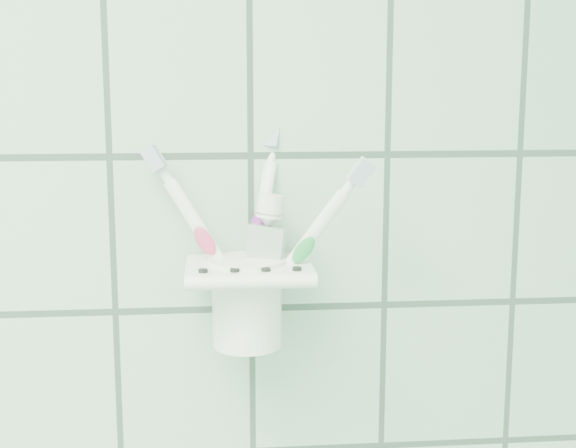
{
  "coord_description": "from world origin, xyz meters",
  "views": [
    {
      "loc": [
        0.61,
        0.46,
        1.46
      ],
      "look_at": [
        0.67,
        1.1,
        1.35
      ],
      "focal_mm": 50.0,
      "sensor_mm": 36.0,
      "label": 1
    }
  ],
  "objects_px": {
    "toothbrush_pink": "(265,227)",
    "toothpaste_tube": "(255,255)",
    "holder_bracket": "(249,272)",
    "cup": "(247,298)",
    "toothbrush_blue": "(239,228)",
    "toothbrush_orange": "(237,228)"
  },
  "relations": [
    {
      "from": "toothbrush_blue",
      "to": "toothbrush_orange",
      "type": "relative_size",
      "value": 1.05
    },
    {
      "from": "cup",
      "to": "toothbrush_orange",
      "type": "bearing_deg",
      "value": 171.53
    },
    {
      "from": "holder_bracket",
      "to": "toothbrush_blue",
      "type": "relative_size",
      "value": 0.56
    },
    {
      "from": "toothbrush_pink",
      "to": "toothbrush_blue",
      "type": "distance_m",
      "value": 0.02
    },
    {
      "from": "toothbrush_pink",
      "to": "toothpaste_tube",
      "type": "height_order",
      "value": "toothbrush_pink"
    },
    {
      "from": "toothbrush_pink",
      "to": "toothbrush_orange",
      "type": "height_order",
      "value": "toothbrush_pink"
    },
    {
      "from": "toothbrush_pink",
      "to": "toothpaste_tube",
      "type": "bearing_deg",
      "value": 156.19
    },
    {
      "from": "cup",
      "to": "toothbrush_blue",
      "type": "relative_size",
      "value": 0.41
    },
    {
      "from": "holder_bracket",
      "to": "toothpaste_tube",
      "type": "distance_m",
      "value": 0.02
    },
    {
      "from": "holder_bracket",
      "to": "cup",
      "type": "xyz_separation_m",
      "value": [
        -0.0,
        0.0,
        -0.02
      ]
    },
    {
      "from": "toothbrush_orange",
      "to": "toothpaste_tube",
      "type": "bearing_deg",
      "value": 2.0
    },
    {
      "from": "toothbrush_pink",
      "to": "toothbrush_blue",
      "type": "bearing_deg",
      "value": -157.09
    },
    {
      "from": "toothbrush_pink",
      "to": "toothpaste_tube",
      "type": "relative_size",
      "value": 1.45
    },
    {
      "from": "holder_bracket",
      "to": "toothbrush_pink",
      "type": "distance_m",
      "value": 0.04
    },
    {
      "from": "cup",
      "to": "toothbrush_blue",
      "type": "distance_m",
      "value": 0.07
    },
    {
      "from": "toothpaste_tube",
      "to": "toothbrush_orange",
      "type": "bearing_deg",
      "value": -151.69
    },
    {
      "from": "toothbrush_blue",
      "to": "toothpaste_tube",
      "type": "xyz_separation_m",
      "value": [
        0.01,
        0.01,
        -0.03
      ]
    },
    {
      "from": "toothbrush_blue",
      "to": "toothbrush_pink",
      "type": "bearing_deg",
      "value": 38.63
    },
    {
      "from": "cup",
      "to": "toothbrush_orange",
      "type": "xyz_separation_m",
      "value": [
        -0.01,
        0.0,
        0.06
      ]
    },
    {
      "from": "holder_bracket",
      "to": "toothpaste_tube",
      "type": "height_order",
      "value": "toothpaste_tube"
    },
    {
      "from": "toothbrush_orange",
      "to": "toothpaste_tube",
      "type": "distance_m",
      "value": 0.03
    },
    {
      "from": "cup",
      "to": "toothpaste_tube",
      "type": "bearing_deg",
      "value": 21.2
    }
  ]
}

